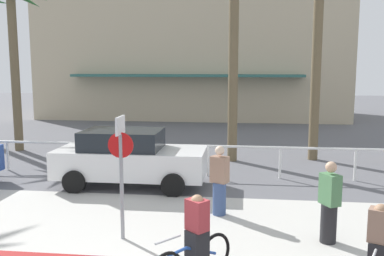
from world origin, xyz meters
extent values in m
plane|color=#5B5B60|center=(0.00, 10.00, 0.00)|extent=(80.00, 80.00, 0.00)
cube|color=beige|center=(0.00, 4.20, 0.01)|extent=(44.00, 4.00, 0.02)
cube|color=#BCAD8E|center=(-2.48, 26.08, 4.49)|extent=(20.78, 8.16, 8.97)
cube|color=#2D605B|center=(-2.48, 21.50, 3.00)|extent=(14.55, 1.20, 0.16)
cylinder|color=white|center=(0.00, 8.50, 1.00)|extent=(23.03, 0.08, 0.08)
cylinder|color=white|center=(-6.91, 8.50, 0.50)|extent=(0.08, 0.08, 1.00)
cylinder|color=white|center=(-4.61, 8.50, 0.50)|extent=(0.08, 0.08, 1.00)
cylinder|color=white|center=(-2.30, 8.50, 0.50)|extent=(0.08, 0.08, 1.00)
cylinder|color=white|center=(0.00, 8.50, 0.50)|extent=(0.08, 0.08, 1.00)
cylinder|color=white|center=(2.30, 8.50, 0.50)|extent=(0.08, 0.08, 1.00)
cylinder|color=white|center=(4.61, 8.50, 0.50)|extent=(0.08, 0.08, 1.00)
cylinder|color=gray|center=(-1.33, 3.19, 1.10)|extent=(0.08, 0.08, 2.20)
cube|color=white|center=(-1.33, 3.19, 2.38)|extent=(0.04, 0.56, 0.36)
cylinder|color=red|center=(-1.33, 3.19, 1.98)|extent=(0.52, 0.03, 0.52)
cylinder|color=brown|center=(-8.36, 11.89, 3.29)|extent=(0.36, 0.36, 6.59)
cylinder|color=brown|center=(0.72, 10.93, 4.84)|extent=(0.36, 0.36, 9.68)
cylinder|color=brown|center=(3.80, 11.51, 4.10)|extent=(0.36, 0.36, 8.20)
cube|color=white|center=(-2.18, 7.09, 0.73)|extent=(4.40, 1.80, 0.80)
cube|color=#1E2328|center=(-2.43, 7.09, 1.41)|extent=(2.29, 1.58, 0.56)
cylinder|color=black|center=(-0.77, 7.99, 0.33)|extent=(0.66, 0.22, 0.66)
cylinder|color=black|center=(-0.77, 6.19, 0.33)|extent=(0.66, 0.22, 0.66)
cylinder|color=black|center=(-3.59, 7.99, 0.33)|extent=(0.66, 0.22, 0.66)
cylinder|color=black|center=(-3.59, 6.19, 0.33)|extent=(0.66, 0.22, 0.66)
torus|color=black|center=(0.65, 2.03, 0.33)|extent=(0.51, 0.59, 0.72)
cylinder|color=#2851A8|center=(0.43, 1.77, 0.48)|extent=(0.49, 0.56, 0.35)
cylinder|color=#2851A8|center=(0.09, 1.37, 0.62)|extent=(0.29, 0.32, 0.07)
cylinder|color=#2851A8|center=(0.37, 1.70, 0.55)|extent=(0.05, 0.05, 0.44)
cylinder|color=silver|center=(-0.03, 1.23, 0.88)|extent=(0.35, 0.40, 0.04)
cube|color=#232326|center=(0.37, 1.70, 0.61)|extent=(0.42, 0.43, 0.52)
cube|color=#A33338|center=(0.37, 1.70, 1.13)|extent=(0.43, 0.42, 0.52)
sphere|color=#9E7556|center=(0.37, 1.70, 1.36)|extent=(0.22, 0.22, 0.22)
cylinder|color=silver|center=(2.95, 1.00, 0.88)|extent=(0.24, 0.47, 0.04)
cube|color=#93705B|center=(3.21, 1.56, 1.13)|extent=(0.42, 0.38, 0.52)
sphere|color=#9E7556|center=(3.21, 1.56, 1.36)|extent=(0.22, 0.22, 0.22)
cylinder|color=#232326|center=(2.84, 3.49, 0.40)|extent=(0.43, 0.43, 0.81)
cube|color=#4C7F51|center=(2.84, 3.49, 1.12)|extent=(0.42, 0.48, 0.62)
sphere|color=#D6A884|center=(2.84, 3.49, 1.57)|extent=(0.22, 0.22, 0.22)
cylinder|color=#384C7A|center=(0.57, 4.87, 0.41)|extent=(0.43, 0.43, 0.81)
cube|color=#93705B|center=(0.57, 4.87, 1.13)|extent=(0.47, 0.41, 0.63)
sphere|color=beige|center=(0.57, 4.87, 1.58)|extent=(0.22, 0.22, 0.22)
camera|label=1|loc=(1.08, -4.94, 3.53)|focal=39.72mm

